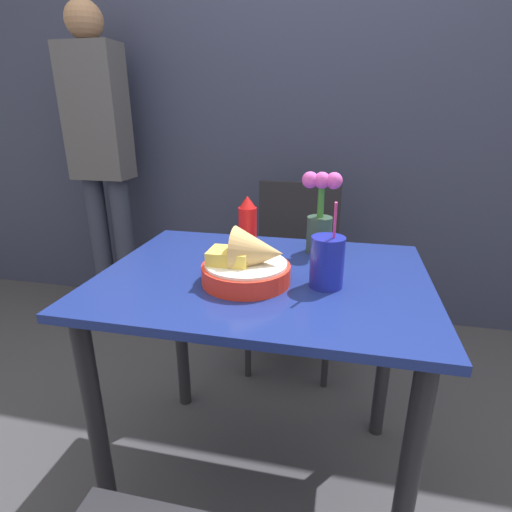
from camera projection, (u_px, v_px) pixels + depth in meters
name	position (u px, v px, depth m)	size (l,w,h in m)	color
ground_plane	(262.00, 473.00, 1.41)	(12.00, 12.00, 0.00)	#38383D
wall_window	(312.00, 91.00, 2.14)	(7.00, 0.06, 2.60)	#2D334C
dining_table	(263.00, 315.00, 1.19)	(0.92, 0.70, 0.76)	navy
chair_far_window	(296.00, 258.00, 1.96)	(0.40, 0.40, 0.88)	black
food_basket	(249.00, 264.00, 1.07)	(0.24, 0.24, 0.16)	red
ketchup_bottle	(248.00, 226.00, 1.27)	(0.06, 0.06, 0.19)	red
drink_cup	(327.00, 263.00, 1.04)	(0.09, 0.09, 0.24)	#192399
flower_vase	(320.00, 216.00, 1.28)	(0.13, 0.08, 0.26)	#2D4738
person_standing	(101.00, 148.00, 2.23)	(0.32, 0.19, 1.73)	#2D3347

